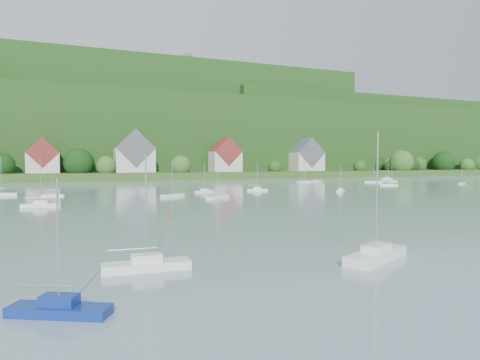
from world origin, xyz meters
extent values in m
cube|color=#30501E|center=(0.00, 200.00, 1.50)|extent=(600.00, 60.00, 3.00)
cube|color=#173A12|center=(0.00, 275.00, 20.00)|extent=(620.00, 160.00, 40.00)
cube|color=#173A12|center=(10.00, 270.00, 28.00)|extent=(240.00, 130.00, 60.00)
cube|color=#173A12|center=(160.00, 255.00, 22.00)|extent=(200.00, 110.00, 48.00)
sphere|color=#1C4B16|center=(218.82, 196.52, 6.33)|extent=(10.24, 10.24, 10.24)
sphere|color=#366926|center=(141.50, 180.22, 7.19)|extent=(12.88, 12.88, 12.88)
sphere|color=black|center=(139.35, 197.94, 6.40)|extent=(10.46, 10.46, 10.46)
sphere|color=#1C4B16|center=(118.43, 184.90, 5.10)|extent=(6.45, 6.45, 6.45)
sphere|color=black|center=(152.01, 194.00, 6.47)|extent=(10.68, 10.68, 10.68)
sphere|color=black|center=(177.90, 186.42, 7.18)|extent=(12.85, 12.85, 12.85)
sphere|color=#366926|center=(-6.80, 183.88, 5.66)|extent=(8.19, 8.19, 8.19)
sphere|color=#366926|center=(153.96, 190.35, 6.41)|extent=(10.50, 10.50, 10.50)
sphere|color=black|center=(152.76, 184.28, 5.62)|extent=(8.05, 8.05, 8.05)
sphere|color=#366926|center=(46.85, 192.08, 6.95)|extent=(12.16, 12.16, 12.16)
sphere|color=#366926|center=(22.99, 179.93, 5.84)|extent=(8.73, 8.73, 8.73)
sphere|color=black|center=(-43.87, 185.86, 6.03)|extent=(9.32, 9.32, 9.32)
sphere|color=#1C4B16|center=(198.64, 187.75, 5.51)|extent=(7.74, 7.74, 7.74)
sphere|color=#1C4B16|center=(159.04, 186.11, 5.87)|extent=(8.84, 8.84, 8.84)
sphere|color=#1C4B16|center=(67.84, 181.69, 5.03)|extent=(6.24, 6.24, 6.24)
sphere|color=black|center=(89.43, 194.54, 5.65)|extent=(8.16, 8.16, 8.16)
sphere|color=#366926|center=(144.77, 192.32, 5.63)|extent=(8.09, 8.09, 8.09)
sphere|color=#366926|center=(197.13, 187.30, 5.65)|extent=(8.14, 8.14, 8.14)
sphere|color=black|center=(-17.00, 186.36, 6.87)|extent=(11.92, 11.92, 11.92)
sphere|color=#1C4B16|center=(39.50, 255.03, 60.25)|extent=(12.83, 12.83, 12.83)
sphere|color=#366926|center=(-39.93, 242.18, 59.43)|extent=(8.18, 8.18, 8.18)
sphere|color=#1C4B16|center=(1.11, 279.65, 60.23)|extent=(12.73, 12.73, 12.73)
sphere|color=#1C4B16|center=(83.40, 244.53, 60.01)|extent=(11.50, 11.50, 11.50)
sphere|color=#1C4B16|center=(60.71, 274.89, 60.56)|extent=(14.65, 14.65, 14.65)
sphere|color=#366926|center=(39.25, 231.29, 60.09)|extent=(11.95, 11.95, 11.95)
sphere|color=#1C4B16|center=(119.44, 238.58, 59.71)|extent=(9.76, 9.76, 9.76)
sphere|color=#366926|center=(-47.14, 274.29, 59.24)|extent=(7.07, 7.07, 7.07)
sphere|color=black|center=(-3.47, 243.31, 59.44)|extent=(8.21, 8.21, 8.21)
sphere|color=#366926|center=(-22.82, 267.10, 60.14)|extent=(12.24, 12.24, 12.24)
sphere|color=#366926|center=(114.51, 242.98, 59.58)|extent=(9.00, 9.00, 9.00)
sphere|color=#1C4B16|center=(101.03, 257.97, 59.41)|extent=(8.03, 8.03, 8.03)
sphere|color=#366926|center=(176.64, 258.30, 47.67)|extent=(9.52, 9.52, 9.52)
sphere|color=#366926|center=(233.20, 259.00, 47.60)|extent=(9.12, 9.12, 9.12)
sphere|color=#366926|center=(100.48, 258.36, 48.62)|extent=(14.97, 14.97, 14.97)
sphere|color=black|center=(161.92, 228.86, 47.32)|extent=(7.52, 7.52, 7.52)
sphere|color=#1C4B16|center=(78.67, 255.82, 47.71)|extent=(9.78, 9.78, 9.78)
sphere|color=#1C4B16|center=(119.68, 254.71, 48.10)|extent=(12.02, 12.02, 12.02)
sphere|color=black|center=(137.90, 236.02, 48.02)|extent=(11.57, 11.57, 11.57)
sphere|color=#1C4B16|center=(122.43, 222.73, 48.21)|extent=(12.65, 12.65, 12.65)
sphere|color=#366926|center=(142.64, 228.37, 47.45)|extent=(8.28, 8.28, 8.28)
sphere|color=black|center=(167.90, 264.31, 47.31)|extent=(7.47, 7.47, 7.47)
sphere|color=#366926|center=(99.14, 247.22, 47.66)|extent=(9.48, 9.48, 9.48)
sphere|color=black|center=(189.44, 271.22, 41.48)|extent=(8.43, 8.43, 8.43)
sphere|color=#1C4B16|center=(-39.98, 262.14, 42.10)|extent=(12.01, 12.01, 12.01)
sphere|color=black|center=(182.06, 244.68, 42.37)|extent=(13.54, 13.54, 13.54)
sphere|color=black|center=(118.67, 252.35, 42.64)|extent=(15.08, 15.08, 15.08)
sphere|color=#366926|center=(108.41, 268.02, 42.80)|extent=(15.99, 15.99, 15.99)
sphere|color=black|center=(-3.70, 272.21, 42.75)|extent=(15.72, 15.72, 15.72)
sphere|color=#366926|center=(218.40, 301.50, 42.48)|extent=(14.17, 14.17, 14.17)
sphere|color=#1C4B16|center=(10.88, 267.92, 41.84)|extent=(10.54, 10.54, 10.54)
sphere|color=black|center=(233.10, 233.99, 42.47)|extent=(14.14, 14.14, 14.14)
cube|color=silver|center=(-30.00, 189.00, 7.00)|extent=(12.00, 9.00, 8.00)
cube|color=maroon|center=(-30.00, 189.00, 11.00)|extent=(12.00, 9.36, 12.00)
cube|color=silver|center=(5.00, 188.00, 8.00)|extent=(16.00, 11.00, 10.00)
cube|color=#55555C|center=(5.00, 188.00, 13.00)|extent=(16.00, 11.44, 16.00)
cube|color=silver|center=(45.00, 186.00, 7.50)|extent=(13.00, 10.00, 9.00)
cube|color=maroon|center=(45.00, 186.00, 12.00)|extent=(13.00, 10.40, 13.00)
cube|color=silver|center=(90.00, 190.00, 7.50)|extent=(15.00, 10.00, 9.00)
cube|color=#55555C|center=(90.00, 190.00, 12.00)|extent=(15.00, 10.40, 15.00)
cube|color=white|center=(-16.14, 33.28, 0.29)|extent=(5.79, 1.91, 0.57)
cube|color=white|center=(-16.14, 33.28, 0.82)|extent=(2.06, 1.23, 0.50)
cylinder|color=silver|center=(-16.14, 33.28, 4.14)|extent=(0.10, 0.10, 7.14)
cylinder|color=silver|center=(-16.99, 33.33, 1.47)|extent=(3.14, 0.25, 0.08)
cube|color=navy|center=(-21.29, 26.46, 0.24)|extent=(4.78, 3.37, 0.47)
cube|color=navy|center=(-21.29, 26.46, 0.72)|extent=(1.89, 1.59, 0.50)
cylinder|color=silver|center=(-21.29, 26.46, 3.41)|extent=(0.10, 0.10, 5.89)
cylinder|color=silver|center=(-21.92, 26.79, 1.37)|extent=(2.32, 1.29, 0.08)
cube|color=white|center=(-0.22, 29.90, 0.34)|extent=(7.01, 4.88, 0.69)
cube|color=white|center=(-0.22, 29.90, 0.94)|extent=(2.76, 2.31, 0.50)
cylinder|color=silver|center=(-0.22, 29.90, 5.00)|extent=(0.10, 0.10, 8.62)
cylinder|color=silver|center=(-1.14, 29.43, 1.59)|extent=(3.41, 1.81, 0.08)
sphere|color=#CC4503|center=(-9.29, 57.86, 0.00)|extent=(0.44, 0.44, 0.44)
cube|color=white|center=(103.27, 147.42, 0.29)|extent=(5.86, 2.26, 0.57)
cube|color=white|center=(103.27, 147.42, 0.82)|extent=(2.12, 1.35, 0.50)
cylinder|color=silver|center=(103.27, 147.42, 4.14)|extent=(0.10, 0.10, 7.14)
cylinder|color=silver|center=(102.42, 147.32, 1.47)|extent=(3.13, 0.45, 0.08)
cube|color=white|center=(6.48, 84.34, 0.30)|extent=(5.71, 4.94, 0.59)
cylinder|color=silver|center=(6.48, 84.34, 4.30)|extent=(0.10, 0.10, 7.42)
cylinder|color=silver|center=(5.78, 83.79, 1.49)|extent=(2.63, 2.06, 0.08)
cube|color=white|center=(90.05, 129.55, 0.24)|extent=(4.92, 2.13, 0.48)
cylinder|color=silver|center=(90.05, 129.55, 3.45)|extent=(0.10, 0.10, 5.95)
cylinder|color=silver|center=(89.35, 129.43, 1.38)|extent=(2.59, 0.53, 0.08)
cube|color=white|center=(57.08, 136.63, 0.31)|extent=(6.36, 3.63, 0.61)
cylinder|color=silver|center=(57.08, 136.63, 4.45)|extent=(0.10, 0.10, 7.67)
cylinder|color=silver|center=(56.21, 136.33, 1.51)|extent=(3.21, 1.18, 0.08)
cube|color=white|center=(40.29, 91.26, 0.23)|extent=(4.23, 4.26, 0.47)
cube|color=white|center=(40.29, 91.26, 0.72)|extent=(1.81, 1.81, 0.50)
cylinder|color=silver|center=(40.29, 91.26, 3.40)|extent=(0.10, 0.10, 5.86)
cylinder|color=silver|center=(39.80, 90.76, 1.37)|extent=(1.87, 1.89, 0.08)
cube|color=white|center=(-24.00, 102.15, 0.23)|extent=(4.82, 2.42, 0.46)
cylinder|color=silver|center=(-24.00, 102.15, 3.37)|extent=(0.10, 0.10, 5.81)
cylinder|color=silver|center=(-24.67, 102.32, 1.36)|extent=(2.50, 0.72, 0.08)
cube|color=white|center=(-0.98, 91.54, 0.28)|extent=(5.53, 4.35, 0.56)
cylinder|color=silver|center=(-0.98, 91.54, 4.05)|extent=(0.10, 0.10, 6.98)
cylinder|color=silver|center=(-1.68, 91.08, 1.46)|extent=(2.62, 1.74, 0.08)
cube|color=white|center=(8.80, 100.87, 0.26)|extent=(5.29, 3.24, 0.51)
cube|color=white|center=(8.80, 100.87, 0.76)|extent=(2.04, 1.60, 0.50)
cylinder|color=silver|center=(8.80, 100.87, 3.72)|extent=(0.10, 0.10, 6.41)
cylinder|color=silver|center=(8.09, 100.58, 1.41)|extent=(2.65, 1.12, 0.08)
cube|color=white|center=(-34.19, 108.34, 0.31)|extent=(6.17, 1.93, 0.61)
cylinder|color=silver|center=(-34.19, 108.34, 4.43)|extent=(0.10, 0.10, 7.64)
cube|color=white|center=(-24.97, 79.63, 0.29)|extent=(6.00, 2.31, 0.59)
cube|color=white|center=(-24.97, 79.63, 0.84)|extent=(2.17, 1.38, 0.50)
cylinder|color=silver|center=(-24.97, 79.63, 4.24)|extent=(0.10, 0.10, 7.32)
cylinder|color=silver|center=(-25.84, 79.73, 1.49)|extent=(3.21, 0.45, 0.08)
cube|color=white|center=(65.00, 140.90, 0.28)|extent=(5.46, 4.78, 0.57)
cylinder|color=silver|center=(65.00, 140.90, 4.13)|extent=(0.10, 0.10, 7.12)
cylinder|color=silver|center=(64.33, 140.37, 1.47)|extent=(2.51, 2.00, 0.08)
cube|color=white|center=(79.13, 126.26, 0.30)|extent=(5.29, 5.60, 0.60)
cylinder|color=silver|center=(79.13, 126.26, 4.36)|extent=(0.10, 0.10, 7.52)
cylinder|color=silver|center=(78.52, 126.93, 1.50)|extent=(2.28, 2.51, 0.08)
cube|color=white|center=(23.00, 102.07, 0.26)|extent=(5.38, 2.94, 0.52)
cube|color=white|center=(23.00, 102.07, 0.77)|extent=(2.04, 1.51, 0.50)
cylinder|color=silver|center=(23.00, 102.07, 3.76)|extent=(0.10, 0.10, 6.48)
cylinder|color=silver|center=(22.26, 102.30, 1.42)|extent=(2.75, 0.93, 0.08)
cube|color=white|center=(99.73, 107.61, 0.25)|extent=(5.04, 3.68, 0.50)
cylinder|color=silver|center=(99.73, 107.61, 3.62)|extent=(0.10, 0.10, 6.25)
cylinder|color=silver|center=(99.08, 107.24, 1.40)|extent=(2.43, 1.42, 0.08)
cube|color=white|center=(70.70, 109.27, 0.27)|extent=(5.37, 3.82, 0.53)
cylinder|color=silver|center=(70.70, 109.27, 3.85)|extent=(0.10, 0.10, 6.63)
cylinder|color=silver|center=(70.00, 109.64, 1.43)|extent=(2.61, 1.45, 0.08)
camera|label=1|loc=(-20.80, 5.37, 7.09)|focal=31.77mm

